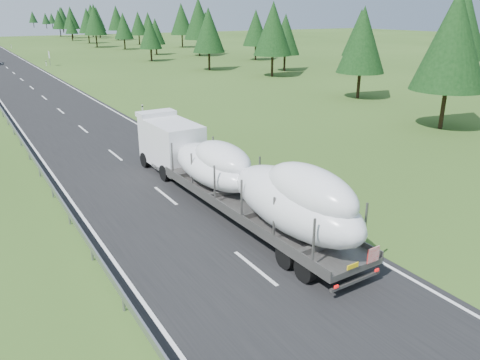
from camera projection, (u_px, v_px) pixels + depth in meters
ground at (255, 268)px, 18.44m from camera, size 400.00×400.00×0.00m
marker_posts at (1, 42)px, 145.78m from camera, size 0.13×350.08×1.00m
highway_sign at (49, 56)px, 85.53m from camera, size 0.08×0.90×2.60m
tree_line_right at (148, 21)px, 128.23m from camera, size 28.74×343.12×12.65m
boat_truck at (235, 174)px, 22.70m from camera, size 2.97×18.90×4.01m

